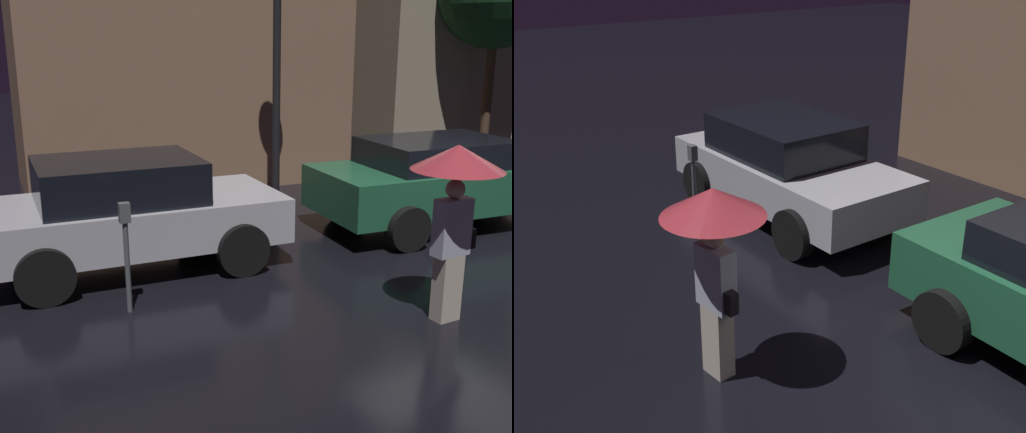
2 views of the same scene
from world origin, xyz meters
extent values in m
plane|color=black|center=(0.00, 0.00, 0.00)|extent=(60.00, 60.00, 0.00)
cube|color=#8C664C|center=(-2.18, 6.50, 3.11)|extent=(6.62, 3.00, 6.23)
cube|color=#B7B7BF|center=(-4.42, 1.42, 0.64)|extent=(3.97, 1.76, 0.59)
cube|color=black|center=(-4.58, 1.42, 1.22)|extent=(2.06, 1.55, 0.55)
cylinder|color=black|center=(-3.19, 2.30, 0.35)|extent=(0.69, 0.22, 0.69)
cylinder|color=black|center=(-3.19, 0.54, 0.35)|extent=(0.69, 0.22, 0.69)
cylinder|color=black|center=(-5.65, 2.30, 0.35)|extent=(0.69, 0.22, 0.69)
cylinder|color=black|center=(-5.65, 0.54, 0.35)|extent=(0.69, 0.22, 0.69)
cube|color=#1E5638|center=(0.69, 1.40, 0.68)|extent=(4.29, 1.89, 0.68)
cube|color=black|center=(0.52, 1.40, 1.23)|extent=(2.24, 1.63, 0.42)
cylinder|color=black|center=(2.00, 2.31, 0.34)|extent=(0.67, 0.22, 0.67)
cylinder|color=black|center=(-0.63, 2.31, 0.34)|extent=(0.67, 0.22, 0.67)
cylinder|color=black|center=(-0.63, 0.50, 0.34)|extent=(0.67, 0.22, 0.67)
cube|color=beige|center=(-1.65, -1.59, 0.38)|extent=(0.30, 0.21, 0.75)
cube|color=#B2B7C6|center=(-1.65, -1.59, 1.06)|extent=(0.42, 0.23, 0.63)
sphere|color=tan|center=(-1.65, -1.59, 1.48)|extent=(0.20, 0.20, 0.20)
cylinder|color=black|center=(-1.65, -1.59, 1.31)|extent=(0.02, 0.02, 0.74)
cone|color=#B2333D|center=(-1.65, -1.59, 1.81)|extent=(0.97, 0.97, 0.27)
cube|color=black|center=(-1.42, -1.59, 0.91)|extent=(0.17, 0.12, 0.22)
cylinder|color=#4C5154|center=(-4.80, -0.02, 0.53)|extent=(0.06, 0.06, 1.06)
cube|color=#4C5154|center=(-4.80, -0.02, 1.17)|extent=(0.12, 0.10, 0.22)
cylinder|color=black|center=(-1.29, 3.61, 1.95)|extent=(0.14, 0.14, 3.90)
cylinder|color=#473323|center=(4.19, 4.38, 1.45)|extent=(0.20, 0.20, 2.90)
camera|label=1|loc=(-6.13, -6.76, 3.04)|focal=45.00mm
camera|label=2|loc=(2.87, -4.27, 3.92)|focal=45.00mm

